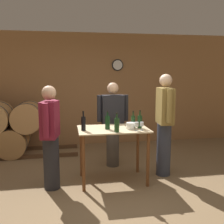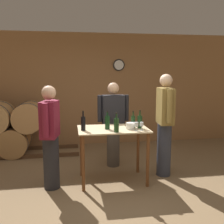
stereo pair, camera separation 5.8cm
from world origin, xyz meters
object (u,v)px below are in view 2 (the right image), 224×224
Objects in this scene: person_host at (165,123)px; person_visitor_bearded at (50,135)px; wine_bottle_left at (107,122)px; person_visitor_with_scarf at (113,123)px; wine_bottle_far_right at (140,121)px; wine_bottle_right at (133,121)px; wine_bottle_center at (116,125)px; wine_glass_near_left at (136,125)px; ice_bucket at (130,126)px; wine_glass_near_center at (142,125)px; wine_bottle_far_left at (83,123)px.

person_host is 1.90m from person_visitor_bearded.
person_visitor_bearded reaches higher than wine_bottle_left.
wine_bottle_far_right is at bearing -68.54° from person_visitor_with_scarf.
wine_bottle_right is 0.59m from person_host.
wine_glass_near_left is (0.31, 0.03, -0.02)m from wine_bottle_center.
wine_bottle_left is at bearing 170.97° from ice_bucket.
wine_bottle_right is 0.24m from wine_glass_near_left.
wine_glass_near_center is at bearing -146.76° from person_host.
wine_bottle_far_left is at bearing -173.73° from wine_bottle_left.
wine_bottle_left is 0.17× the size of person_host.
wine_bottle_far_left is at bearing 158.94° from wine_bottle_center.
wine_bottle_left reaches higher than wine_glass_near_left.
wine_bottle_right is 0.76m from person_visitor_with_scarf.
wine_bottle_right is at bearing 40.21° from wine_bottle_center.
person_visitor_bearded is (-1.09, -0.82, -0.00)m from person_visitor_with_scarf.
wine_bottle_far_left is 2.27× the size of wine_glass_near_left.
wine_bottle_far_right is at bearing 27.05° from wine_bottle_center.
wine_glass_near_left is (-0.10, -0.18, -0.01)m from wine_bottle_far_right.
wine_bottle_far_left reaches higher than wine_glass_near_center.
ice_bucket is at bearing 113.73° from wine_glass_near_left.
wine_bottle_center is 0.98m from person_host.
wine_glass_near_left is at bearing -66.27° from ice_bucket.
wine_bottle_far_left is 0.90m from wine_glass_near_center.
person_host is at bearing 11.10° from wine_bottle_right.
wine_bottle_left is at bearing 161.83° from wine_glass_near_center.
wine_bottle_right is at bearing -73.76° from person_visitor_with_scarf.
wine_bottle_center is 1.00m from person_visitor_with_scarf.
wine_bottle_center is 1.01× the size of wine_bottle_far_right.
person_host is (0.48, 0.17, -0.07)m from wine_bottle_far_right.
wine_glass_near_center is 0.95× the size of ice_bucket.
wine_bottle_far_right reaches higher than wine_glass_near_center.
wine_glass_near_center is (0.51, -0.17, -0.02)m from wine_bottle_left.
wine_bottle_far_left reaches higher than wine_bottle_far_right.
person_host is 1.10× the size of person_visitor_with_scarf.
person_host reaches higher than wine_glass_near_left.
wine_glass_near_center is at bearing -36.06° from ice_bucket.
person_visitor_with_scarf reaches higher than wine_bottle_left.
person_host is at bearing 33.24° from wine_glass_near_center.
wine_glass_near_center is at bearing -4.18° from person_visitor_bearded.
wine_bottle_left is at bearing -171.10° from person_host.
wine_bottle_center is 1.08× the size of wine_bottle_right.
person_host is at bearing -37.26° from person_visitor_with_scarf.
wine_bottle_far_left is at bearing 178.82° from ice_bucket.
ice_bucket is at bearing 143.94° from wine_glass_near_center.
person_host is at bearing 23.16° from wine_bottle_center.
wine_bottle_far_left reaches higher than wine_bottle_left.
wine_bottle_center is 2.20× the size of wine_glass_near_left.
person_visitor_bearded is (-1.40, -0.05, -0.16)m from wine_bottle_far_right.
wine_bottle_right is (0.81, 0.09, -0.01)m from wine_bottle_far_left.
wine_glass_near_left is 0.98m from person_visitor_with_scarf.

